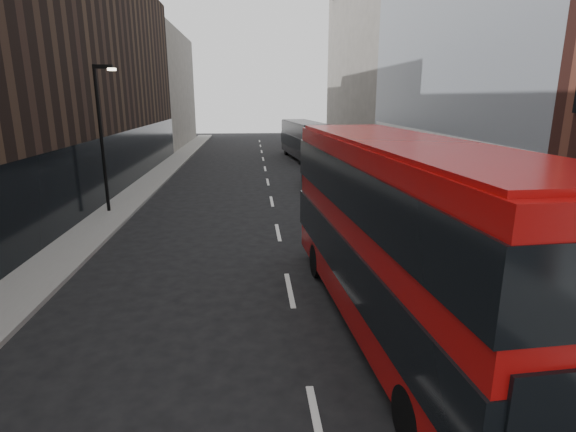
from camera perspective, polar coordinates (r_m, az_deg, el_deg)
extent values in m
cube|color=slate|center=(31.29, 11.38, 4.25)|extent=(3.00, 80.00, 0.15)
cube|color=slate|center=(30.88, -17.55, 3.71)|extent=(2.00, 80.00, 0.15)
cube|color=#90949A|center=(28.82, 23.13, 22.38)|extent=(5.00, 22.00, 20.00)
cube|color=silver|center=(27.79, 17.11, 6.40)|extent=(0.35, 21.00, 3.80)
cube|color=#67625A|center=(50.28, 10.40, 18.41)|extent=(5.00, 24.00, 18.00)
cube|color=black|center=(36.13, -22.29, 15.90)|extent=(5.00, 24.00, 14.00)
cube|color=#67625A|center=(57.53, -15.62, 15.15)|extent=(5.00, 20.00, 13.00)
cylinder|color=black|center=(23.79, -22.59, 8.86)|extent=(0.16, 0.16, 7.00)
cube|color=black|center=(23.62, -22.47, 17.13)|extent=(0.90, 0.15, 0.18)
cube|color=#FFF2CC|center=(23.50, -21.47, 16.94)|extent=(0.35, 0.22, 0.12)
cube|color=#990A09|center=(11.00, 14.08, -2.13)|extent=(3.43, 11.81, 4.24)
cube|color=black|center=(11.21, 13.86, -5.50)|extent=(3.55, 11.87, 1.17)
cube|color=black|center=(10.74, 14.45, 3.56)|extent=(3.55, 11.87, 1.17)
cube|color=black|center=(16.51, 6.30, 1.96)|extent=(2.25, 0.23, 1.48)
cube|color=#990A09|center=(10.59, 14.81, 9.06)|extent=(3.29, 11.34, 0.12)
cylinder|color=black|center=(14.68, 3.77, -5.69)|extent=(0.39, 1.08, 1.06)
cylinder|color=black|center=(15.33, 12.42, -5.11)|extent=(0.39, 1.08, 1.06)
cylinder|color=black|center=(8.42, 15.49, -23.42)|extent=(0.39, 1.08, 1.06)
cylinder|color=black|center=(9.51, 29.42, -20.03)|extent=(0.39, 1.08, 1.06)
cube|color=black|center=(42.70, 2.05, 9.76)|extent=(3.53, 10.87, 3.01)
cube|color=black|center=(42.72, 2.05, 9.50)|extent=(3.65, 10.94, 1.07)
cube|color=black|center=(37.51, 3.86, 8.96)|extent=(2.06, 0.30, 1.36)
cube|color=black|center=(47.94, 0.63, 10.27)|extent=(2.06, 0.30, 1.36)
cube|color=black|center=(42.59, 2.07, 11.82)|extent=(3.39, 10.44, 0.12)
cylinder|color=black|center=(45.96, -0.21, 8.37)|extent=(0.39, 1.00, 0.97)
cylinder|color=black|center=(46.39, 2.40, 8.42)|extent=(0.39, 1.00, 0.97)
cylinder|color=black|center=(39.31, 1.60, 7.26)|extent=(0.39, 1.00, 0.97)
cylinder|color=black|center=(39.81, 4.62, 7.32)|extent=(0.39, 1.00, 0.97)
imported|color=black|center=(20.61, 7.21, 0.66)|extent=(1.75, 3.96, 1.32)
imported|color=gray|center=(26.01, 5.78, 3.55)|extent=(1.78, 3.83, 1.22)
imported|color=black|center=(29.30, 3.76, 5.12)|extent=(2.52, 5.24, 1.47)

